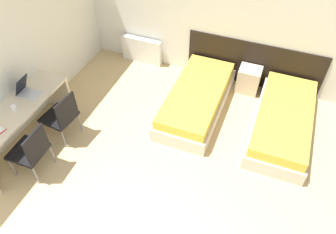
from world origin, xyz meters
TOP-DOWN VIEW (x-y plane):
  - wall_back at (0.00, 4.42)m, footprint 5.76×0.05m
  - wall_left at (-2.41, 2.20)m, footprint 0.05×5.40m
  - headboard_panel at (0.93, 4.38)m, footprint 2.52×0.03m
  - bed_near_window at (0.19, 3.33)m, footprint 0.92×2.05m
  - bed_near_door at (1.68, 3.33)m, footprint 0.92×2.05m
  - nightstand at (0.93, 4.18)m, footprint 0.40×0.35m
  - radiator at (-1.33, 4.30)m, footprint 0.85×0.12m
  - desk at (-2.10, 1.54)m, footprint 0.57×1.91m
  - chair_near_laptop at (-1.60, 1.91)m, footprint 0.51×0.51m
  - chair_near_notebook at (-1.60, 1.16)m, footprint 0.48×0.48m
  - laptop at (-2.13, 1.90)m, footprint 0.34×0.25m
  - mug at (-2.07, 1.53)m, footprint 0.08×0.08m

SIDE VIEW (x-z plane):
  - bed_near_window at x=0.19m, z-range -0.01..0.43m
  - bed_near_door at x=1.68m, z-range -0.01..0.43m
  - nightstand at x=0.93m, z-range 0.00..0.50m
  - radiator at x=-1.33m, z-range 0.00..0.54m
  - headboard_panel at x=0.93m, z-range 0.00..0.91m
  - chair_near_laptop at x=-1.60m, z-range 0.04..0.92m
  - chair_near_notebook at x=-1.60m, z-range 0.04..0.92m
  - desk at x=-2.10m, z-range 0.21..0.96m
  - mug at x=-2.07m, z-range 0.75..0.84m
  - laptop at x=-2.13m, z-range 0.66..0.98m
  - wall_back at x=0.00m, z-range 0.00..2.70m
  - wall_left at x=-2.41m, z-range 0.00..2.70m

